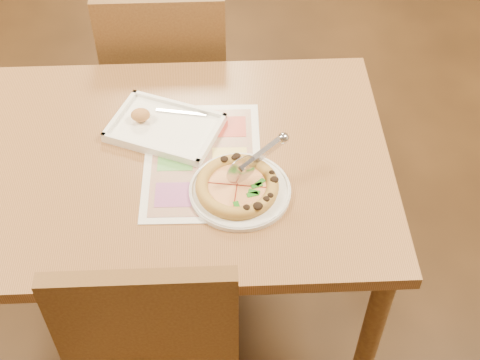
{
  "coord_description": "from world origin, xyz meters",
  "views": [
    {
      "loc": [
        0.18,
        -1.29,
        2.05
      ],
      "look_at": [
        0.23,
        -0.13,
        0.77
      ],
      "focal_mm": 50.0,
      "sensor_mm": 36.0,
      "label": 1
    }
  ],
  "objects_px": {
    "dining_table": "(158,180)",
    "menu": "(203,160)",
    "pizza": "(237,186)",
    "chair_far": "(166,67)",
    "pizza_cutter": "(255,160)",
    "plate": "(240,191)",
    "appetizer_tray": "(163,128)"
  },
  "relations": [
    {
      "from": "dining_table",
      "to": "menu",
      "type": "height_order",
      "value": "menu"
    },
    {
      "from": "pizza",
      "to": "chair_far",
      "type": "bearing_deg",
      "value": 106.82
    },
    {
      "from": "pizza_cutter",
      "to": "menu",
      "type": "xyz_separation_m",
      "value": [
        -0.14,
        0.09,
        -0.09
      ]
    },
    {
      "from": "chair_far",
      "to": "pizza_cutter",
      "type": "relative_size",
      "value": 2.99
    },
    {
      "from": "chair_far",
      "to": "pizza",
      "type": "bearing_deg",
      "value": 106.82
    },
    {
      "from": "dining_table",
      "to": "plate",
      "type": "height_order",
      "value": "plate"
    },
    {
      "from": "pizza",
      "to": "pizza_cutter",
      "type": "distance_m",
      "value": 0.09
    },
    {
      "from": "plate",
      "to": "menu",
      "type": "height_order",
      "value": "plate"
    },
    {
      "from": "plate",
      "to": "menu",
      "type": "bearing_deg",
      "value": 128.46
    },
    {
      "from": "plate",
      "to": "pizza",
      "type": "height_order",
      "value": "pizza"
    },
    {
      "from": "chair_far",
      "to": "plate",
      "type": "relative_size",
      "value": 1.75
    },
    {
      "from": "chair_far",
      "to": "appetizer_tray",
      "type": "height_order",
      "value": "chair_far"
    },
    {
      "from": "plate",
      "to": "pizza",
      "type": "relative_size",
      "value": 1.22
    },
    {
      "from": "dining_table",
      "to": "plate",
      "type": "distance_m",
      "value": 0.28
    },
    {
      "from": "pizza",
      "to": "pizza_cutter",
      "type": "xyz_separation_m",
      "value": [
        0.05,
        0.03,
        0.06
      ]
    },
    {
      "from": "dining_table",
      "to": "appetizer_tray",
      "type": "relative_size",
      "value": 3.63
    },
    {
      "from": "pizza_cutter",
      "to": "appetizer_tray",
      "type": "xyz_separation_m",
      "value": [
        -0.25,
        0.21,
        -0.08
      ]
    },
    {
      "from": "chair_far",
      "to": "pizza",
      "type": "distance_m",
      "value": 0.79
    },
    {
      "from": "chair_far",
      "to": "appetizer_tray",
      "type": "distance_m",
      "value": 0.52
    },
    {
      "from": "dining_table",
      "to": "appetizer_tray",
      "type": "bearing_deg",
      "value": 79.77
    },
    {
      "from": "dining_table",
      "to": "chair_far",
      "type": "distance_m",
      "value": 0.61
    },
    {
      "from": "menu",
      "to": "dining_table",
      "type": "bearing_deg",
      "value": 175.42
    },
    {
      "from": "dining_table",
      "to": "chair_far",
      "type": "height_order",
      "value": "chair_far"
    },
    {
      "from": "menu",
      "to": "chair_far",
      "type": "bearing_deg",
      "value": 102.14
    },
    {
      "from": "pizza",
      "to": "plate",
      "type": "bearing_deg",
      "value": -5.9
    },
    {
      "from": "pizza_cutter",
      "to": "appetizer_tray",
      "type": "distance_m",
      "value": 0.34
    },
    {
      "from": "dining_table",
      "to": "pizza",
      "type": "distance_m",
      "value": 0.28
    },
    {
      "from": "pizza_cutter",
      "to": "pizza",
      "type": "bearing_deg",
      "value": -175.14
    },
    {
      "from": "dining_table",
      "to": "pizza_cutter",
      "type": "bearing_deg",
      "value": -20.35
    },
    {
      "from": "chair_far",
      "to": "pizza",
      "type": "relative_size",
      "value": 2.14
    },
    {
      "from": "pizza",
      "to": "pizza_cutter",
      "type": "relative_size",
      "value": 1.4
    },
    {
      "from": "chair_far",
      "to": "pizza_cutter",
      "type": "bearing_deg",
      "value": 111.04
    }
  ]
}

